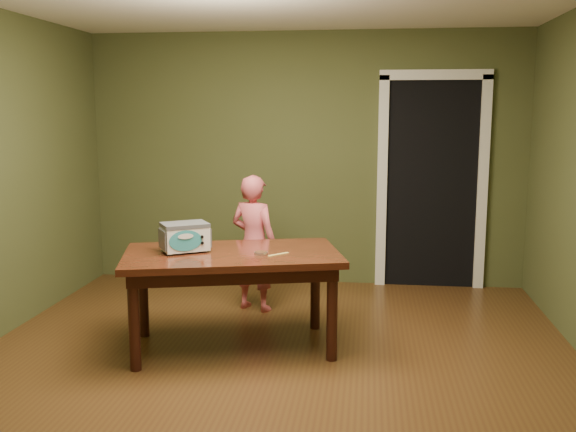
% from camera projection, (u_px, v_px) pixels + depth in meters
% --- Properties ---
extents(floor, '(5.00, 5.00, 0.00)m').
position_uv_depth(floor, '(268.00, 375.00, 4.41)').
color(floor, '#523417').
rests_on(floor, ground).
extents(room_shell, '(4.52, 5.02, 2.61)m').
position_uv_depth(room_shell, '(267.00, 125.00, 4.13)').
color(room_shell, '#474F2A').
rests_on(room_shell, ground).
extents(doorway, '(1.10, 0.66, 2.25)m').
position_uv_depth(doorway, '(429.00, 182.00, 6.80)').
color(doorway, black).
rests_on(doorway, ground).
extents(dining_table, '(1.78, 1.28, 0.75)m').
position_uv_depth(dining_table, '(232.00, 265.00, 4.83)').
color(dining_table, '#34150C').
rests_on(dining_table, floor).
extents(toy_oven, '(0.41, 0.38, 0.22)m').
position_uv_depth(toy_oven, '(185.00, 236.00, 4.82)').
color(toy_oven, '#4C4F54').
rests_on(toy_oven, dining_table).
extents(baking_pan, '(0.10, 0.10, 0.02)m').
position_uv_depth(baking_pan, '(261.00, 253.00, 4.74)').
color(baking_pan, silver).
rests_on(baking_pan, dining_table).
extents(spatula, '(0.14, 0.15, 0.01)m').
position_uv_depth(spatula, '(278.00, 254.00, 4.72)').
color(spatula, '#E1C962').
rests_on(spatula, dining_table).
extents(child, '(0.53, 0.44, 1.24)m').
position_uv_depth(child, '(254.00, 243.00, 5.79)').
color(child, '#D85962').
rests_on(child, floor).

